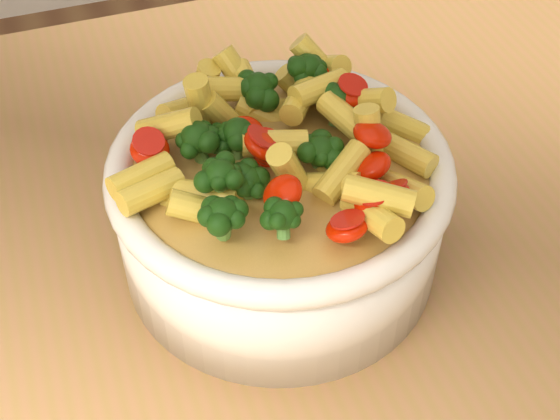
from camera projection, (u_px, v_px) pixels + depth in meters
name	position (u px, v px, depth m)	size (l,w,h in m)	color
table	(194.00, 409.00, 0.59)	(1.20, 0.80, 0.90)	#A47146
serving_bowl	(280.00, 209.00, 0.53)	(0.23, 0.23, 0.10)	white
pasta_salad	(280.00, 141.00, 0.48)	(0.18, 0.18, 0.04)	#FBE24F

